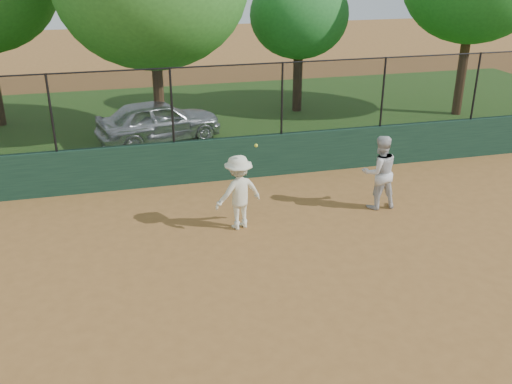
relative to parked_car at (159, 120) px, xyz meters
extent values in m
plane|color=#93602F|center=(0.57, -9.94, -0.70)|extent=(80.00, 80.00, 0.00)
cube|color=#193928|center=(0.57, -3.94, -0.10)|extent=(26.00, 0.20, 1.20)
cube|color=#264E18|center=(0.57, 2.06, -0.69)|extent=(36.00, 12.00, 0.01)
imported|color=silver|center=(0.00, 0.00, 0.00)|extent=(4.37, 2.57, 1.40)
imported|color=silver|center=(4.76, -6.70, 0.24)|extent=(0.91, 0.71, 1.87)
imported|color=beige|center=(1.16, -6.94, 0.18)|extent=(1.27, 0.94, 1.76)
sphere|color=#C9DA30|center=(1.50, -7.24, 1.37)|extent=(0.08, 0.08, 0.08)
cube|color=black|center=(0.57, -3.94, 1.50)|extent=(26.00, 0.02, 2.00)
cylinder|color=black|center=(0.57, -3.94, 2.48)|extent=(26.00, 0.04, 0.04)
cylinder|color=black|center=(-2.93, -3.94, 1.50)|extent=(0.06, 0.06, 2.00)
cylinder|color=black|center=(0.07, -3.94, 1.50)|extent=(0.06, 0.06, 2.00)
cylinder|color=black|center=(3.07, -3.94, 1.50)|extent=(0.06, 0.06, 2.00)
cylinder|color=black|center=(6.07, -3.94, 1.50)|extent=(0.06, 0.06, 2.00)
cylinder|color=black|center=(9.07, -3.94, 1.50)|extent=(0.06, 0.06, 2.00)
cylinder|color=#4B321B|center=(0.09, 0.46, 0.60)|extent=(0.36, 0.36, 2.59)
cylinder|color=#372312|center=(5.65, 2.50, 0.41)|extent=(0.36, 0.36, 2.21)
ellipsoid|color=#1E5E22|center=(5.65, 2.50, 2.96)|extent=(3.75, 3.41, 3.24)
cylinder|color=#4A2E1A|center=(11.53, 0.49, 0.77)|extent=(0.36, 0.36, 2.93)
camera|label=1|loc=(-1.39, -18.57, 5.33)|focal=40.00mm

